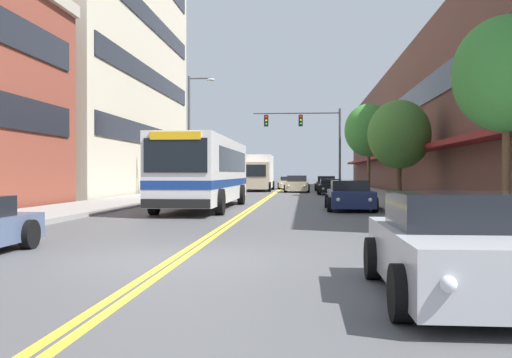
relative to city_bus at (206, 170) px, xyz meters
The scene contains 24 objects.
ground_plane 22.09m from the city_bus, 84.52° to the left, with size 240.00×240.00×0.00m, color #4C4C4F.
sidewalk_left 22.59m from the city_bus, 103.27° to the left, with size 3.55×106.00×0.17m.
sidewalk_right 23.90m from the city_bus, 66.85° to the left, with size 3.55×106.00×0.17m.
centre_line 22.09m from the city_bus, 84.52° to the left, with size 0.34×106.00×0.01m.
office_tower_left 24.61m from the city_bus, 127.34° to the left, with size 12.08×25.96×26.56m.
storefront_row_right 26.99m from the city_bus, 54.95° to the left, with size 9.10×68.00×10.15m.
city_bus is the anchor object (origin of this frame).
car_charcoal_parked_left_mid 11.75m from the city_bus, 100.67° to the left, with size 2.16×4.72×1.26m.
car_red_parked_left_far 18.49m from the city_bus, 97.00° to the left, with size 2.16×4.18×1.30m.
car_silver_parked_right_foreground 19.16m from the city_bus, 70.39° to the right, with size 2.12×4.14×1.33m.
car_black_parked_right_mid 18.50m from the city_bus, 69.67° to the left, with size 2.00×4.23×1.15m.
car_dark_grey_parked_right_far 27.52m from the city_bus, 76.47° to the left, with size 2.02×4.62×1.32m.
car_navy_parked_right_end 6.54m from the city_bus, ahead, with size 2.05×4.45×1.27m.
car_white_moving_lead 41.77m from the city_bus, 84.65° to the left, with size 1.98×4.56×1.25m.
car_beige_moving_second 22.70m from the city_bus, 80.24° to the left, with size 2.11×4.45×1.39m.
car_champagne_moving_third 31.89m from the city_bus, 84.82° to the left, with size 2.01×4.90×1.24m.
box_truck 25.73m from the city_bus, 89.21° to the left, with size 2.56×8.03×3.23m.
traffic_signal_mast 21.57m from the city_bus, 76.65° to the left, with size 7.07×0.38×6.79m.
street_lamp_left_near 12.65m from the city_bus, 103.54° to the right, with size 2.43×0.28×8.23m.
street_lamp_left_far 12.68m from the city_bus, 103.97° to the left, with size 1.81×0.28×8.03m.
street_tree_right_near 13.83m from the city_bus, 42.58° to the right, with size 2.93×2.93×5.76m.
street_tree_right_mid 10.28m from the city_bus, 23.74° to the left, with size 3.19×3.19×5.15m.
street_tree_right_far 16.71m from the city_bus, 57.61° to the left, with size 3.28×3.28×6.15m.
fire_hydrant 9.40m from the city_bus, 30.31° to the right, with size 0.35×0.27×0.79m.
Camera 1 is at (2.33, -10.38, 1.59)m, focal length 40.00 mm.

